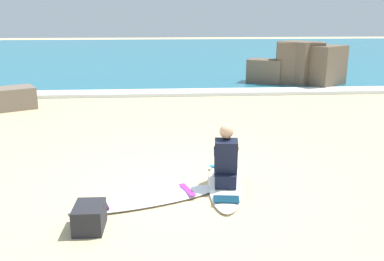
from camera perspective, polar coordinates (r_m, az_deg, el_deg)
The scene contains 9 objects.
ground_plane at distance 6.67m, azimuth -3.00°, elevation -7.30°, with size 80.00×80.00×0.00m, color #CCB584.
sea at distance 27.49m, azimuth -4.00°, elevation 10.36°, with size 80.00×28.00×0.10m, color teal.
breaking_foam at distance 13.91m, azimuth -3.69°, elevation 5.13°, with size 80.00×0.90×0.11m, color white.
surfboard_main at distance 6.67m, azimuth 4.47°, elevation -6.99°, with size 0.78×2.24×0.08m.
surfer_seated at distance 6.41m, azimuth 4.59°, elevation -4.13°, with size 0.43×0.74×0.95m.
surfboard_spare_near at distance 6.12m, azimuth -6.07°, elevation -9.20°, with size 2.24×1.20×0.08m.
rock_outcrop_distant at distance 15.87m, azimuth 14.47°, elevation 8.47°, with size 3.56×2.03×1.60m.
shoreline_rock at distance 12.77m, azimuth -23.03°, elevation 4.07°, with size 0.86×1.09×0.60m, color #756656.
beach_bag at distance 5.47m, azimuth -13.74°, elevation -11.34°, with size 0.36×0.48×0.32m, color #232328.
Camera 1 is at (-0.10, -6.14, 2.61)m, focal length 39.36 mm.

